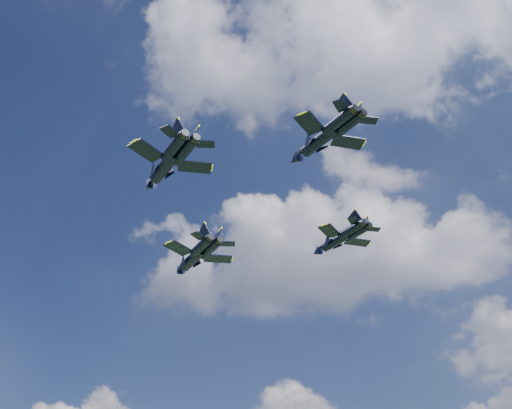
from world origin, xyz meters
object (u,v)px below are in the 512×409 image
at_px(jet_right, 334,241).
at_px(jet_slot, 318,142).
at_px(jet_left, 163,168).
at_px(jet_lead, 192,259).

bearing_deg(jet_right, jet_slot, -137.25).
bearing_deg(jet_slot, jet_left, 129.57).
bearing_deg(jet_left, jet_slot, -45.54).
relative_size(jet_left, jet_right, 1.13).
bearing_deg(jet_slot, jet_right, 43.61).
distance_m(jet_left, jet_right, 33.57).
height_order(jet_lead, jet_right, jet_right).
relative_size(jet_lead, jet_right, 1.10).
xyz_separation_m(jet_lead, jet_right, (24.74, 3.78, 1.78)).
bearing_deg(jet_right, jet_left, 179.15).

